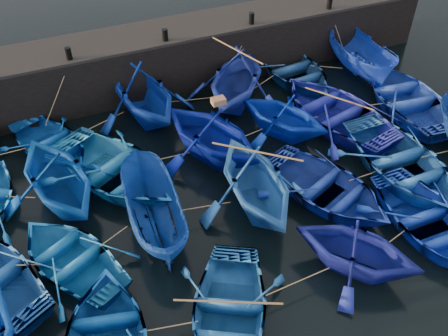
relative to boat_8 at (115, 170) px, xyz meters
name	(u,v)px	position (x,y,z in m)	size (l,w,h in m)	color
ground	(262,245)	(3.65, -4.76, -0.58)	(120.00, 120.00, 0.00)	black
quay_wall	(162,59)	(3.65, 5.74, 0.67)	(26.00, 2.50, 2.50)	black
quay_top	(159,32)	(3.65, 5.74, 1.98)	(26.00, 2.50, 0.12)	black
bollard_1	(69,53)	(-0.35, 4.84, 2.29)	(0.24, 0.24, 0.50)	black
bollard_2	(165,35)	(3.65, 4.84, 2.29)	(0.24, 0.24, 0.50)	black
bollard_3	(252,18)	(7.65, 4.84, 2.29)	(0.24, 0.24, 0.50)	black
bollard_4	(330,3)	(11.65, 4.84, 2.29)	(0.24, 0.24, 0.50)	black
boat_1	(51,144)	(-1.94, 2.54, -0.13)	(3.12, 4.36, 0.91)	#0C4CB2
boat_2	(143,93)	(2.09, 3.40, 0.70)	(4.19, 4.86, 2.56)	#0C309A
boat_3	(236,78)	(6.09, 2.91, 0.71)	(4.24, 4.91, 2.59)	navy
boat_4	(294,70)	(9.36, 3.63, -0.06)	(3.59, 5.02, 1.04)	navy
boat_5	(360,57)	(12.41, 2.85, 0.37)	(1.85, 4.92, 1.90)	blue
boat_7	(57,176)	(-1.94, -0.30, 0.66)	(4.06, 4.71, 2.48)	#074295
boat_8	(115,170)	(0.00, 0.00, 0.00)	(4.02, 5.61, 1.16)	blue
boat_9	(211,133)	(3.74, -0.11, 0.65)	(4.04, 4.69, 2.47)	#02117F
boat_10	(283,114)	(6.93, 0.13, 0.44)	(3.34, 3.88, 2.04)	#062ABC
boat_11	(337,111)	(9.38, -0.02, 0.01)	(4.11, 5.74, 1.19)	navy
boat_12	(408,97)	(12.78, -0.33, -0.01)	(3.93, 5.49, 1.14)	blue
boat_14	(71,257)	(-2.16, -3.26, -0.14)	(3.08, 4.30, 0.89)	blue
boat_15	(153,211)	(0.64, -2.79, 0.31)	(1.73, 4.59, 1.78)	navy
boat_16	(255,180)	(4.15, -3.09, 0.66)	(4.05, 4.70, 2.48)	blue
boat_17	(327,188)	(6.65, -3.75, -0.06)	(3.57, 4.99, 1.04)	navy
boat_18	(402,163)	(9.87, -3.72, 0.01)	(4.05, 5.67, 1.18)	#195192
boat_22	(228,312)	(1.55, -6.87, -0.12)	(3.22, 4.49, 0.93)	#195791
boat_23	(358,249)	(5.81, -6.73, 0.44)	(3.34, 3.87, 2.04)	navy
boat_24	(429,221)	(8.95, -6.37, -0.08)	(3.47, 4.85, 1.01)	#1234BB
wooden_crate	(218,101)	(4.04, -0.11, 2.00)	(0.49, 0.35, 0.23)	#9C6744
mooring_ropes	(213,132)	(3.99, 0.30, 0.30)	(17.89, 11.74, 2.10)	tan
loose_oars	(269,136)	(5.29, -1.77, 1.24)	(10.09, 11.87, 1.71)	#99724C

